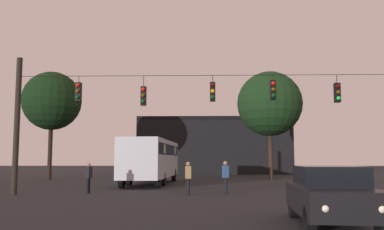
% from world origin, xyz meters
% --- Properties ---
extents(ground_plane, '(168.00, 168.00, 0.00)m').
position_xyz_m(ground_plane, '(0.00, 24.50, 0.00)').
color(ground_plane, black).
rests_on(ground_plane, ground).
extents(overhead_signal_span, '(19.67, 0.44, 6.82)m').
position_xyz_m(overhead_signal_span, '(-0.05, 15.67, 3.94)').
color(overhead_signal_span, black).
rests_on(overhead_signal_span, ground).
extents(city_bus, '(2.96, 11.09, 3.00)m').
position_xyz_m(city_bus, '(-4.01, 24.41, 1.87)').
color(city_bus, '#B7BCC6').
rests_on(city_bus, ground).
extents(car_near_right, '(2.13, 4.44, 1.52)m').
position_xyz_m(car_near_right, '(2.93, 6.36, 0.80)').
color(car_near_right, black).
rests_on(car_near_right, ground).
extents(pedestrian_crossing_left, '(0.33, 0.41, 1.61)m').
position_xyz_m(pedestrian_crossing_left, '(0.69, 16.10, 0.91)').
color(pedestrian_crossing_left, black).
rests_on(pedestrian_crossing_left, ground).
extents(pedestrian_crossing_center, '(0.30, 0.40, 1.59)m').
position_xyz_m(pedestrian_crossing_center, '(-1.13, 15.38, 0.89)').
color(pedestrian_crossing_center, black).
rests_on(pedestrian_crossing_center, ground).
extents(pedestrian_crossing_right, '(0.31, 0.40, 1.52)m').
position_xyz_m(pedestrian_crossing_right, '(-6.23, 16.39, 0.85)').
color(pedestrian_crossing_right, black).
rests_on(pedestrian_crossing_right, ground).
extents(corner_building, '(17.90, 9.34, 6.65)m').
position_xyz_m(corner_building, '(0.87, 47.39, 3.32)').
color(corner_building, black).
rests_on(corner_building, ground).
extents(tree_left_silhouette, '(5.00, 5.00, 9.19)m').
position_xyz_m(tree_left_silhouette, '(-13.39, 30.30, 6.67)').
color(tree_left_silhouette, black).
rests_on(tree_left_silhouette, ground).
extents(tree_behind_building, '(5.67, 5.67, 9.39)m').
position_xyz_m(tree_behind_building, '(5.40, 31.65, 6.54)').
color(tree_behind_building, '#2D2116').
rests_on(tree_behind_building, ground).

